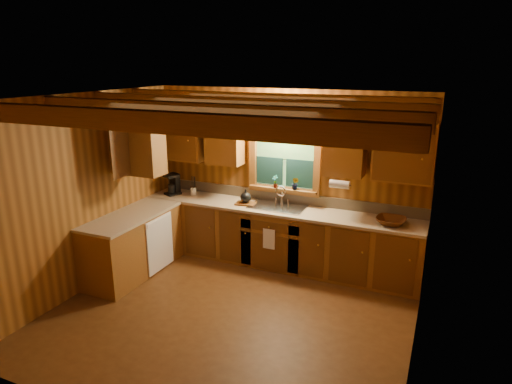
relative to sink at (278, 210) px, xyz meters
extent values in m
plane|color=#533014|center=(0.00, -1.60, -0.86)|extent=(4.20, 4.20, 0.00)
plane|color=brown|center=(0.00, -1.60, 1.74)|extent=(4.20, 4.20, 0.00)
plane|color=brown|center=(0.00, 0.30, 0.44)|extent=(4.20, 0.00, 4.20)
plane|color=brown|center=(0.00, -3.50, 0.44)|extent=(4.20, 0.00, 4.20)
plane|color=brown|center=(-2.10, -1.60, 0.44)|extent=(0.00, 3.80, 3.80)
plane|color=brown|center=(2.10, -1.60, 0.44)|extent=(0.00, 3.80, 3.80)
cube|color=brown|center=(0.00, -2.80, 1.63)|extent=(4.20, 0.14, 0.18)
cube|color=brown|center=(0.00, -2.00, 1.63)|extent=(4.20, 0.14, 0.18)
cube|color=brown|center=(0.00, -1.20, 1.63)|extent=(4.20, 0.14, 0.18)
cube|color=brown|center=(0.00, -0.40, 1.63)|extent=(4.20, 0.14, 0.18)
cube|color=brown|center=(0.00, -0.01, -0.43)|extent=(4.20, 0.62, 0.86)
cube|color=brown|center=(-1.79, -1.12, -0.43)|extent=(0.62, 1.60, 0.86)
cube|color=tan|center=(0.00, -0.01, 0.02)|extent=(4.20, 0.66, 0.04)
cube|color=tan|center=(-1.78, -1.12, 0.02)|extent=(0.64, 1.60, 0.04)
cube|color=tan|center=(0.00, 0.28, 0.12)|extent=(4.20, 0.02, 0.16)
cube|color=white|center=(-1.47, -0.92, -0.43)|extent=(0.02, 0.60, 0.80)
cube|color=brown|center=(-1.70, 0.13, 0.98)|extent=(0.78, 0.34, 0.78)
cube|color=brown|center=(-0.92, 0.13, 0.98)|extent=(0.55, 0.34, 0.78)
cube|color=brown|center=(0.92, 0.13, 0.98)|extent=(0.55, 0.34, 0.78)
cube|color=brown|center=(1.70, 0.13, 0.98)|extent=(0.78, 0.34, 0.78)
cube|color=brown|center=(-1.93, -0.92, 0.98)|extent=(0.34, 1.10, 0.78)
cube|color=brown|center=(0.00, 0.26, 1.14)|extent=(1.12, 0.08, 0.10)
cube|color=brown|center=(0.00, 0.26, 0.24)|extent=(1.12, 0.08, 0.10)
cube|color=brown|center=(-0.51, 0.26, 0.69)|extent=(0.10, 0.08, 0.80)
cube|color=brown|center=(0.51, 0.26, 0.69)|extent=(0.10, 0.08, 0.80)
cube|color=#457A33|center=(0.00, 0.29, 0.69)|extent=(0.92, 0.01, 0.80)
cube|color=#102E2C|center=(-0.24, 0.27, 0.52)|extent=(0.42, 0.02, 0.42)
cube|color=#102E2C|center=(0.24, 0.27, 0.52)|extent=(0.42, 0.02, 0.42)
cylinder|color=black|center=(0.00, 0.27, 0.71)|extent=(0.92, 0.01, 0.01)
cube|color=brown|center=(0.00, 0.22, 0.26)|extent=(1.06, 0.14, 0.04)
cylinder|color=black|center=(0.00, 0.26, 1.37)|extent=(0.08, 0.03, 0.08)
cylinder|color=black|center=(-0.10, 0.20, 1.37)|extent=(0.09, 0.17, 0.08)
cylinder|color=black|center=(0.10, 0.20, 1.37)|extent=(0.09, 0.17, 0.08)
sphere|color=#FFE0A5|center=(-0.16, 0.14, 1.30)|extent=(0.13, 0.13, 0.13)
sphere|color=#FFE0A5|center=(0.16, 0.14, 1.30)|extent=(0.13, 0.13, 0.13)
cylinder|color=white|center=(0.92, -0.07, 0.51)|extent=(0.27, 0.11, 0.11)
cube|color=white|center=(0.00, -0.34, -0.34)|extent=(0.18, 0.01, 0.30)
cube|color=silver|center=(0.00, 0.00, 0.05)|extent=(0.82, 0.48, 0.02)
cube|color=#262628|center=(-0.19, 0.00, -0.02)|extent=(0.34, 0.40, 0.14)
cube|color=#262628|center=(0.19, 0.00, -0.02)|extent=(0.34, 0.40, 0.14)
cylinder|color=silver|center=(0.00, 0.18, 0.15)|extent=(0.04, 0.04, 0.22)
torus|color=silver|center=(0.00, 0.12, 0.26)|extent=(0.16, 0.02, 0.16)
cube|color=black|center=(-1.80, -0.05, 0.06)|extent=(0.19, 0.23, 0.03)
cube|color=black|center=(-1.80, 0.02, 0.22)|extent=(0.19, 0.08, 0.31)
cube|color=black|center=(-1.80, -0.07, 0.36)|extent=(0.19, 0.21, 0.04)
cylinder|color=black|center=(-1.80, -0.09, 0.15)|extent=(0.12, 0.12, 0.14)
cylinder|color=silver|center=(-1.46, 0.03, 0.11)|extent=(0.11, 0.11, 0.14)
cylinder|color=black|center=(-1.47, 0.02, 0.26)|extent=(0.03, 0.04, 0.21)
cylinder|color=black|center=(-1.46, 0.03, 0.26)|extent=(0.01, 0.01, 0.21)
cylinder|color=black|center=(-1.45, 0.04, 0.26)|extent=(0.03, 0.04, 0.21)
cylinder|color=black|center=(-1.43, 0.05, 0.26)|extent=(0.04, 0.05, 0.20)
cube|color=#583212|center=(-0.49, -0.06, 0.06)|extent=(0.31, 0.24, 0.03)
sphere|color=black|center=(-0.49, -0.06, 0.15)|extent=(0.16, 0.16, 0.16)
cylinder|color=black|center=(-0.49, -0.06, 0.26)|extent=(0.03, 0.03, 0.04)
imported|color=#48230C|center=(1.63, -0.09, 0.09)|extent=(0.41, 0.41, 0.10)
imported|color=#583212|center=(-0.12, 0.19, 0.38)|extent=(0.12, 0.11, 0.20)
imported|color=#583212|center=(0.20, 0.19, 0.38)|extent=(0.13, 0.11, 0.19)
camera|label=1|loc=(2.21, -5.88, 2.12)|focal=31.36mm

